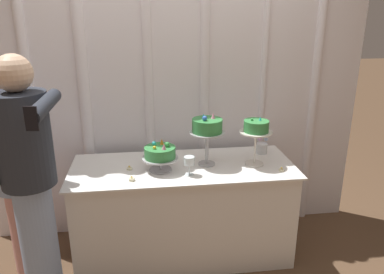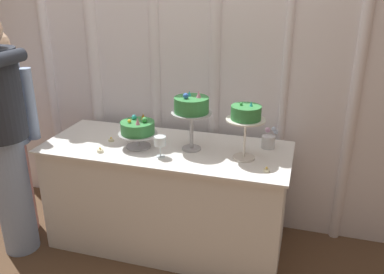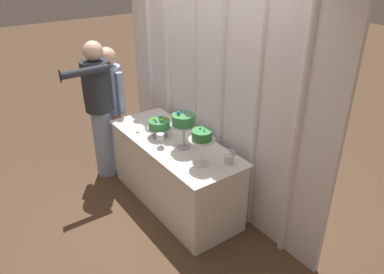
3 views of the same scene
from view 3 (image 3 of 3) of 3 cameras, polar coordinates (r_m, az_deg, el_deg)
The scene contains 13 objects.
ground_plane at distance 4.37m, azimuth -3.71°, elevation -10.14°, with size 24.00×24.00×0.00m, color brown.
draped_curtain at distance 3.99m, azimuth 2.27°, elevation 10.41°, with size 3.25×0.16×2.83m.
cake_table at distance 4.19m, azimuth -2.71°, elevation -5.35°, with size 1.73×0.70×0.79m.
cake_display_leftmost at distance 4.04m, azimuth -4.99°, elevation 1.83°, with size 0.27×0.27×0.23m.
cake_display_center at distance 3.72m, azimuth -1.32°, elevation 2.43°, with size 0.27×0.27×0.41m.
cake_display_rightmost at distance 3.43m, azimuth 1.52°, elevation -0.10°, with size 0.25×0.25×0.39m.
wine_glass at distance 3.84m, azimuth -4.82°, elevation -0.00°, with size 0.08×0.08×0.14m.
flower_vase at distance 3.58m, azimuth 5.68°, elevation -3.20°, with size 0.11×0.10×0.15m.
tealight_far_left at distance 4.29m, azimuth -6.03°, elevation 1.58°, with size 0.04×0.04×0.03m.
tealight_near_left at distance 4.19m, azimuth -8.25°, elevation 0.80°, with size 0.04×0.04×0.04m.
tealight_near_right at distance 3.37m, azimuth 1.02°, elevation -6.00°, with size 0.04×0.04×0.03m.
guest_man_dark_suit at distance 4.83m, azimuth -12.13°, elevation 5.11°, with size 0.45×0.37×1.58m.
guest_girl_blue_dress at distance 4.60m, azimuth -13.95°, elevation 4.71°, with size 0.48×0.68×1.71m.
Camera 3 is at (2.98, -1.78, 2.66)m, focal length 35.13 mm.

